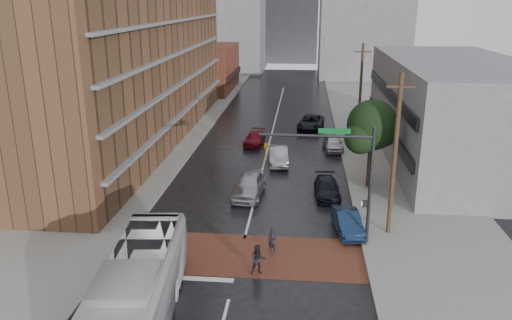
% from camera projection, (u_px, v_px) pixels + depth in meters
% --- Properties ---
extents(ground, '(160.00, 160.00, 0.00)m').
position_uv_depth(ground, '(239.00, 259.00, 28.03)').
color(ground, black).
rests_on(ground, ground).
extents(crosswalk, '(14.00, 5.00, 0.02)m').
position_uv_depth(crosswalk, '(240.00, 254.00, 28.50)').
color(crosswalk, brown).
rests_on(crosswalk, ground).
extents(sidewalk_west, '(9.00, 90.00, 0.15)m').
position_uv_depth(sidewalk_west, '(162.00, 137.00, 52.74)').
color(sidewalk_west, gray).
rests_on(sidewalk_west, ground).
extents(sidewalk_east, '(9.00, 90.00, 0.15)m').
position_uv_depth(sidewalk_east, '(383.00, 142.00, 50.64)').
color(sidewalk_east, gray).
rests_on(sidewalk_east, ground).
extents(storefront_west, '(8.00, 16.00, 7.00)m').
position_uv_depth(storefront_west, '(208.00, 68.00, 79.22)').
color(storefront_west, brown).
rests_on(storefront_west, ground).
extents(building_east, '(11.00, 26.00, 9.00)m').
position_uv_depth(building_east, '(452.00, 111.00, 44.09)').
color(building_east, gray).
rests_on(building_east, ground).
extents(distant_tower_center, '(12.00, 10.00, 24.00)m').
position_uv_depth(distant_tower_center, '(292.00, 8.00, 114.36)').
color(distant_tower_center, gray).
rests_on(distant_tower_center, ground).
extents(street_tree, '(4.20, 4.10, 6.90)m').
position_uv_depth(street_tree, '(372.00, 128.00, 37.20)').
color(street_tree, '#332319').
rests_on(street_tree, ground).
extents(signal_mast, '(6.50, 0.30, 7.20)m').
position_uv_depth(signal_mast, '(346.00, 168.00, 28.41)').
color(signal_mast, '#2D2D33').
rests_on(signal_mast, ground).
extents(utility_pole_near, '(1.60, 0.26, 10.00)m').
position_uv_depth(utility_pole_near, '(395.00, 155.00, 29.44)').
color(utility_pole_near, '#473321').
rests_on(utility_pole_near, ground).
extents(utility_pole_far, '(1.60, 0.26, 10.00)m').
position_uv_depth(utility_pole_far, '(360.00, 94.00, 48.39)').
color(utility_pole_far, '#473321').
rests_on(utility_pole_far, ground).
extents(transit_bus, '(3.99, 12.43, 3.40)m').
position_uv_depth(transit_bus, '(135.00, 298.00, 21.40)').
color(transit_bus, silver).
rests_on(transit_bus, ground).
extents(pedestrian_a, '(0.67, 0.57, 1.57)m').
position_uv_depth(pedestrian_a, '(273.00, 240.00, 28.47)').
color(pedestrian_a, black).
rests_on(pedestrian_a, ground).
extents(pedestrian_b, '(0.90, 0.75, 1.67)m').
position_uv_depth(pedestrian_b, '(258.00, 260.00, 26.24)').
color(pedestrian_b, black).
rests_on(pedestrian_b, ground).
extents(car_travel_a, '(2.40, 5.18, 1.72)m').
position_uv_depth(car_travel_a, '(249.00, 185.00, 36.78)').
color(car_travel_a, '#A1A3A8').
rests_on(car_travel_a, ground).
extents(car_travel_b, '(2.05, 4.75, 1.52)m').
position_uv_depth(car_travel_b, '(278.00, 156.00, 44.05)').
color(car_travel_b, '#999BA0').
rests_on(car_travel_b, ground).
extents(car_travel_c, '(2.10, 4.47, 1.26)m').
position_uv_depth(car_travel_c, '(255.00, 139.00, 49.98)').
color(car_travel_c, maroon).
rests_on(car_travel_c, ground).
extents(suv_travel, '(3.35, 5.74, 1.50)m').
position_uv_depth(suv_travel, '(311.00, 122.00, 56.03)').
color(suv_travel, black).
rests_on(suv_travel, ground).
extents(car_parked_near, '(1.95, 4.23, 1.34)m').
position_uv_depth(car_parked_near, '(348.00, 222.00, 31.08)').
color(car_parked_near, '#122440').
rests_on(car_parked_near, ground).
extents(car_parked_mid, '(2.00, 4.44, 1.26)m').
position_uv_depth(car_parked_mid, '(327.00, 188.00, 36.83)').
color(car_parked_mid, black).
rests_on(car_parked_mid, ground).
extents(car_parked_far, '(2.05, 4.38, 1.45)m').
position_uv_depth(car_parked_far, '(333.00, 143.00, 48.15)').
color(car_parked_far, '#B5B6BD').
rests_on(car_parked_far, ground).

